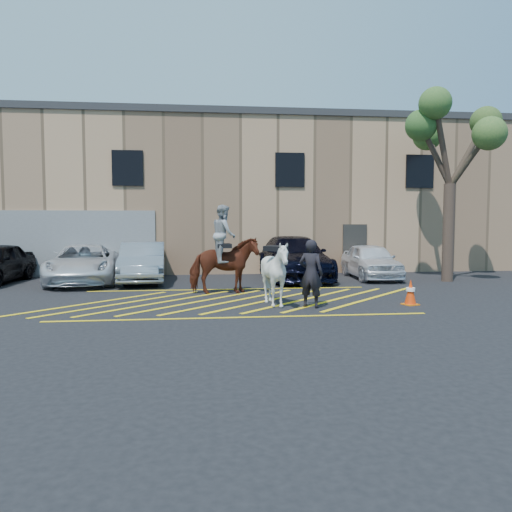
{
  "coord_description": "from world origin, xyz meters",
  "views": [
    {
      "loc": [
        -1.01,
        -14.91,
        2.41
      ],
      "look_at": [
        0.72,
        0.2,
        1.3
      ],
      "focal_mm": 35.0,
      "sensor_mm": 36.0,
      "label": 1
    }
  ],
  "objects": [
    {
      "name": "saddled_white",
      "position": [
        1.11,
        -1.28,
        0.91
      ],
      "size": [
        2.14,
        2.19,
        1.81
      ],
      "color": "silver",
      "rests_on": "ground"
    },
    {
      "name": "car_white_pickup",
      "position": [
        -5.38,
        4.63,
        0.73
      ],
      "size": [
        2.97,
        5.5,
        1.47
      ],
      "primitive_type": "imported",
      "rotation": [
        0.0,
        0.0,
        0.1
      ],
      "color": "white",
      "rests_on": "ground"
    },
    {
      "name": "tree",
      "position": [
        8.65,
        3.54,
        5.69
      ],
      "size": [
        3.99,
        4.37,
        7.31
      ],
      "color": "#4B3A2D",
      "rests_on": "ground"
    },
    {
      "name": "car_blue_suv",
      "position": [
        2.84,
        5.1,
        0.86
      ],
      "size": [
        2.49,
        5.95,
        1.72
      ],
      "primitive_type": "imported",
      "rotation": [
        0.0,
        0.0,
        0.01
      ],
      "color": "black",
      "rests_on": "ground"
    },
    {
      "name": "traffic_cone",
      "position": [
        4.94,
        -1.5,
        0.37
      ],
      "size": [
        0.48,
        0.48,
        0.73
      ],
      "color": "orange",
      "rests_on": "ground"
    },
    {
      "name": "handler",
      "position": [
        2.03,
        -1.6,
        0.94
      ],
      "size": [
        0.82,
        0.74,
        1.88
      ],
      "primitive_type": "imported",
      "rotation": [
        0.0,
        0.0,
        2.59
      ],
      "color": "black",
      "rests_on": "ground"
    },
    {
      "name": "hatching_zone",
      "position": [
        -0.0,
        -0.3,
        0.01
      ],
      "size": [
        12.6,
        5.12,
        0.01
      ],
      "color": "yellow",
      "rests_on": "ground"
    },
    {
      "name": "car_silver_sedan",
      "position": [
        -3.17,
        4.66,
        0.77
      ],
      "size": [
        1.93,
        4.78,
        1.54
      ],
      "primitive_type": "imported",
      "rotation": [
        0.0,
        0.0,
        0.06
      ],
      "color": "#8F959C",
      "rests_on": "ground"
    },
    {
      "name": "mounted_bay",
      "position": [
        -0.21,
        1.22,
        1.17
      ],
      "size": [
        2.26,
        1.17,
        2.89
      ],
      "color": "#5D2416",
      "rests_on": "ground"
    },
    {
      "name": "car_white_suv",
      "position": [
        6.01,
        4.83,
        0.72
      ],
      "size": [
        1.86,
        4.29,
        1.44
      ],
      "primitive_type": "imported",
      "rotation": [
        0.0,
        0.0,
        -0.04
      ],
      "color": "white",
      "rests_on": "ground"
    },
    {
      "name": "warehouse",
      "position": [
        -0.01,
        11.99,
        3.65
      ],
      "size": [
        32.42,
        10.2,
        7.3
      ],
      "color": "tan",
      "rests_on": "ground"
    },
    {
      "name": "ground",
      "position": [
        0.0,
        0.0,
        0.0
      ],
      "size": [
        90.0,
        90.0,
        0.0
      ],
      "primitive_type": "plane",
      "color": "black",
      "rests_on": "ground"
    }
  ]
}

